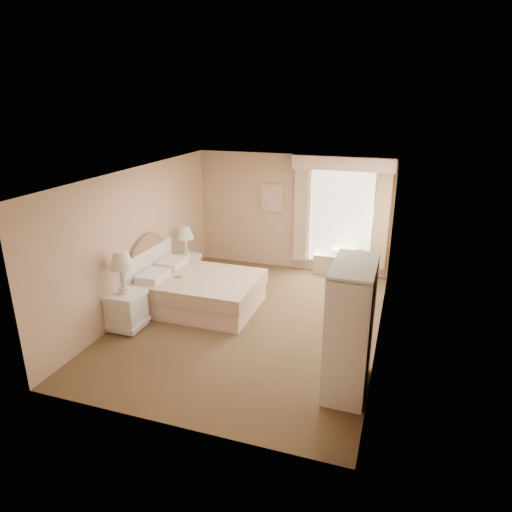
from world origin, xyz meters
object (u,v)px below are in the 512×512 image
(bed, at_px, (196,289))
(round_table, at_px, (347,259))
(cafe_chair, at_px, (358,269))
(nightstand_near, at_px, (125,301))
(armoire, at_px, (350,338))
(nightstand_far, at_px, (187,261))

(bed, relative_size, round_table, 3.08)
(cafe_chair, bearing_deg, nightstand_near, -126.00)
(nightstand_near, relative_size, round_table, 1.98)
(round_table, bearing_deg, armoire, -81.82)
(armoire, bearing_deg, cafe_chair, 94.33)
(nightstand_near, distance_m, armoire, 3.69)
(round_table, height_order, cafe_chair, cafe_chair)
(nightstand_far, height_order, cafe_chair, nightstand_far)
(nightstand_far, bearing_deg, nightstand_near, -90.00)
(nightstand_near, height_order, armoire, armoire)
(round_table, xyz_separation_m, armoire, (0.54, -3.74, 0.27))
(nightstand_near, relative_size, cafe_chair, 1.50)
(cafe_chair, bearing_deg, armoire, -69.18)
(bed, xyz_separation_m, cafe_chair, (2.70, 1.51, 0.18))
(nightstand_far, bearing_deg, bed, -56.18)
(bed, bearing_deg, round_table, 42.00)
(bed, xyz_separation_m, round_table, (2.40, 2.16, 0.11))
(round_table, xyz_separation_m, cafe_chair, (0.30, -0.65, 0.07))
(bed, relative_size, nightstand_near, 1.56)
(nightstand_far, height_order, armoire, armoire)
(bed, distance_m, round_table, 3.23)
(nightstand_near, distance_m, cafe_chair, 4.31)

